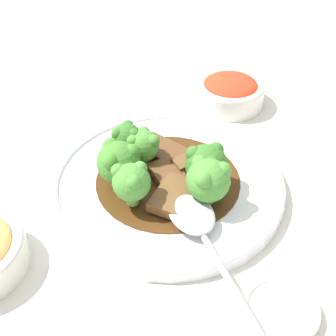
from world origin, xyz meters
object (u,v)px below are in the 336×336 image
object	(u,v)px
beef_strip_1	(163,150)
broccoli_floret_1	(132,182)
beef_strip_0	(166,174)
broccoli_floret_4	(206,164)
broccoli_floret_2	(143,145)
serving_spoon	(196,222)
side_bowl_kimchi	(230,91)
sauce_dish	(281,310)
beef_strip_2	(195,162)
beef_strip_3	(173,196)
broccoli_floret_3	(208,180)
main_plate	(168,183)
broccoli_floret_5	(127,138)
broccoli_floret_0	(119,162)

from	to	relation	value
beef_strip_1	broccoli_floret_1	xyz separation A→B (m)	(-0.06, 0.08, 0.03)
beef_strip_0	broccoli_floret_4	xyz separation A→B (m)	(-0.04, -0.03, 0.03)
beef_strip_0	broccoli_floret_2	xyz separation A→B (m)	(0.04, 0.01, 0.02)
beef_strip_0	beef_strip_1	size ratio (longest dim) A/B	0.75
beef_strip_0	serving_spoon	world-z (taller)	serving_spoon
serving_spoon	side_bowl_kimchi	size ratio (longest dim) A/B	2.16
broccoli_floret_1	sauce_dish	bearing A→B (deg)	-167.24
beef_strip_2	serving_spoon	world-z (taller)	same
beef_strip_1	beef_strip_3	xyz separation A→B (m)	(-0.08, 0.04, 0.00)
beef_strip_2	broccoli_floret_2	bearing A→B (deg)	47.28
broccoli_floret_3	broccoli_floret_4	world-z (taller)	broccoli_floret_3
main_plate	beef_strip_0	bearing A→B (deg)	36.12
broccoli_floret_5	side_bowl_kimchi	xyz separation A→B (m)	(0.04, -0.21, -0.03)
beef_strip_1	broccoli_floret_1	distance (m)	0.10
beef_strip_1	broccoli_floret_2	size ratio (longest dim) A/B	1.65
broccoli_floret_5	side_bowl_kimchi	bearing A→B (deg)	-78.54
beef_strip_2	broccoli_floret_4	xyz separation A→B (m)	(-0.03, 0.01, 0.02)
beef_strip_0	beef_strip_2	size ratio (longest dim) A/B	1.00
broccoli_floret_0	sauce_dish	distance (m)	0.24
broccoli_floret_3	main_plate	bearing A→B (deg)	12.94
main_plate	broccoli_floret_1	world-z (taller)	broccoli_floret_1
broccoli_floret_1	broccoli_floret_2	distance (m)	0.08
main_plate	beef_strip_1	bearing A→B (deg)	-27.97
main_plate	broccoli_floret_3	distance (m)	0.07
beef_strip_1	broccoli_floret_0	bearing A→B (deg)	101.46
broccoli_floret_1	broccoli_floret_4	xyz separation A→B (m)	(-0.02, -0.09, -0.00)
beef_strip_0	broccoli_floret_5	size ratio (longest dim) A/B	1.15
beef_strip_1	broccoli_floret_3	size ratio (longest dim) A/B	1.35
broccoli_floret_2	serving_spoon	xyz separation A→B (m)	(-0.13, 0.01, -0.02)
broccoli_floret_3	broccoli_floret_5	distance (m)	0.13
beef_strip_2	beef_strip_3	size ratio (longest dim) A/B	0.78
beef_strip_1	side_bowl_kimchi	distance (m)	0.18
broccoli_floret_0	serving_spoon	bearing A→B (deg)	-164.88
broccoli_floret_0	serving_spoon	distance (m)	0.12
broccoli_floret_3	serving_spoon	xyz separation A→B (m)	(-0.03, 0.04, -0.03)
main_plate	broccoli_floret_0	size ratio (longest dim) A/B	5.19
beef_strip_2	sauce_dish	bearing A→B (deg)	165.18
main_plate	serving_spoon	distance (m)	0.09
main_plate	beef_strip_2	size ratio (longest dim) A/B	5.06
main_plate	beef_strip_1	world-z (taller)	beef_strip_1
beef_strip_0	beef_strip_1	xyz separation A→B (m)	(0.04, -0.02, -0.00)
broccoli_floret_0	broccoli_floret_1	distance (m)	0.04
beef_strip_1	broccoli_floret_5	distance (m)	0.05
beef_strip_1	broccoli_floret_4	distance (m)	0.08
beef_strip_3	broccoli_floret_1	xyz separation A→B (m)	(0.02, 0.04, 0.03)
broccoli_floret_4	sauce_dish	world-z (taller)	broccoli_floret_4
main_plate	broccoli_floret_5	size ratio (longest dim) A/B	5.84
broccoli_floret_3	serving_spoon	world-z (taller)	broccoli_floret_3
serving_spoon	broccoli_floret_2	bearing A→B (deg)	-5.95
beef_strip_3	beef_strip_2	bearing A→B (deg)	-59.17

